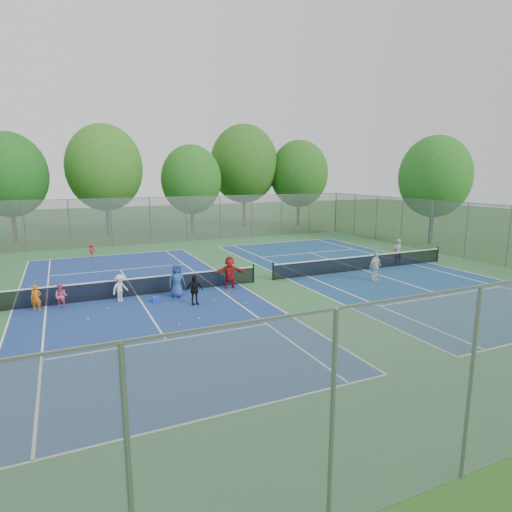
{
  "coord_description": "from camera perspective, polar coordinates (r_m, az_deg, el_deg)",
  "views": [
    {
      "loc": [
        -10.14,
        -21.22,
        6.05
      ],
      "look_at": [
        0.0,
        1.0,
        1.3
      ],
      "focal_mm": 30.0,
      "sensor_mm": 36.0,
      "label": 1
    }
  ],
  "objects": [
    {
      "name": "student_e",
      "position": [
        21.43,
        -10.51,
        -3.23
      ],
      "size": [
        0.88,
        0.63,
        1.7
      ],
      "primitive_type": "imported",
      "rotation": [
        0.0,
        0.0,
        0.11
      ],
      "color": "#284893",
      "rests_on": "ground"
    },
    {
      "name": "tennis_ball_9",
      "position": [
        18.1,
        0.37,
        -8.41
      ],
      "size": [
        0.07,
        0.07,
        0.07
      ],
      "primitive_type": "sphere",
      "color": "#B7C72E",
      "rests_on": "ground"
    },
    {
      "name": "fence_north",
      "position": [
        38.79,
        -9.27,
        4.87
      ],
      "size": [
        32.0,
        0.1,
        4.0
      ],
      "primitive_type": "cube",
      "color": "gray",
      "rests_on": "ground"
    },
    {
      "name": "tennis_ball_0",
      "position": [
        21.93,
        -3.67,
        -4.94
      ],
      "size": [
        0.07,
        0.07,
        0.07
      ],
      "primitive_type": "sphere",
      "color": "#D4EC37",
      "rests_on": "ground"
    },
    {
      "name": "tennis_ball_4",
      "position": [
        20.77,
        -5.67,
        -5.89
      ],
      "size": [
        0.07,
        0.07,
        0.07
      ],
      "primitive_type": "sphere",
      "color": "#E3EE37",
      "rests_on": "ground"
    },
    {
      "name": "court_right",
      "position": [
        27.94,
        14.06,
        -1.8
      ],
      "size": [
        10.97,
        23.77,
        0.01
      ],
      "primitive_type": "cube",
      "color": "navy",
      "rests_on": "court_pad"
    },
    {
      "name": "ground",
      "position": [
        24.28,
        0.98,
        -3.42
      ],
      "size": [
        120.0,
        120.0,
        0.0
      ],
      "primitive_type": "plane",
      "color": "#25571B",
      "rests_on": "ground"
    },
    {
      "name": "tree_nl",
      "position": [
        44.42,
        -19.56,
        11.02
      ],
      "size": [
        7.2,
        7.2,
        10.69
      ],
      "color": "#443326",
      "rests_on": "ground"
    },
    {
      "name": "student_f",
      "position": [
        22.67,
        -3.52,
        -2.23
      ],
      "size": [
        1.68,
        0.84,
        1.74
      ],
      "primitive_type": "imported",
      "rotation": [
        0.0,
        0.0,
        -0.21
      ],
      "color": "#AC181B",
      "rests_on": "ground"
    },
    {
      "name": "ball_hopper",
      "position": [
        22.7,
        -10.84,
        -3.91
      ],
      "size": [
        0.36,
        0.36,
        0.57
      ],
      "primitive_type": "cube",
      "rotation": [
        0.0,
        0.0,
        0.28
      ],
      "color": "#25892C",
      "rests_on": "ground"
    },
    {
      "name": "instructor",
      "position": [
        29.91,
        18.33,
        0.49
      ],
      "size": [
        0.65,
        0.43,
        1.76
      ],
      "primitive_type": "imported",
      "rotation": [
        0.0,
        0.0,
        3.13
      ],
      "color": "gray",
      "rests_on": "ground"
    },
    {
      "name": "tennis_ball_5",
      "position": [
        15.98,
        -18.71,
        -11.72
      ],
      "size": [
        0.07,
        0.07,
        0.07
      ],
      "primitive_type": "sphere",
      "color": "#B9D231",
      "rests_on": "ground"
    },
    {
      "name": "tennis_ball_7",
      "position": [
        20.15,
        -1.34,
        -6.37
      ],
      "size": [
        0.07,
        0.07,
        0.07
      ],
      "primitive_type": "sphere",
      "color": "yellow",
      "rests_on": "ground"
    },
    {
      "name": "tennis_ball_1",
      "position": [
        19.37,
        -21.49,
        -7.88
      ],
      "size": [
        0.07,
        0.07,
        0.07
      ],
      "primitive_type": "sphere",
      "color": "#DCEA36",
      "rests_on": "ground"
    },
    {
      "name": "tree_ne",
      "position": [
        50.0,
        5.76,
        10.86
      ],
      "size": [
        6.6,
        6.6,
        9.77
      ],
      "color": "#443326",
      "rests_on": "ground"
    },
    {
      "name": "tennis_ball_2",
      "position": [
        15.75,
        -21.18,
        -12.23
      ],
      "size": [
        0.07,
        0.07,
        0.07
      ],
      "primitive_type": "sphere",
      "color": "gold",
      "rests_on": "ground"
    },
    {
      "name": "fence_east",
      "position": [
        33.91,
        26.24,
        3.01
      ],
      "size": [
        0.1,
        32.0,
        4.0
      ],
      "primitive_type": "cube",
      "rotation": [
        0.0,
        0.0,
        1.57
      ],
      "color": "gray",
      "rests_on": "ground"
    },
    {
      "name": "tree_nw",
      "position": [
        43.39,
        -30.08,
        9.34
      ],
      "size": [
        6.4,
        6.4,
        9.58
      ],
      "color": "#443326",
      "rests_on": "ground"
    },
    {
      "name": "tree_nr",
      "position": [
        49.11,
        -1.63,
        12.16
      ],
      "size": [
        7.6,
        7.6,
        11.42
      ],
      "color": "#443326",
      "rests_on": "ground"
    },
    {
      "name": "tennis_ball_6",
      "position": [
        17.79,
        -10.2,
        -8.94
      ],
      "size": [
        0.07,
        0.07,
        0.07
      ],
      "primitive_type": "sphere",
      "color": "yellow",
      "rests_on": "ground"
    },
    {
      "name": "tree_side_e",
      "position": [
        39.88,
        22.76,
        9.72
      ],
      "size": [
        6.0,
        6.0,
        9.2
      ],
      "color": "#443326",
      "rests_on": "ground"
    },
    {
      "name": "ball_crate",
      "position": [
        20.96,
        -13.2,
        -5.67
      ],
      "size": [
        0.34,
        0.34,
        0.28
      ],
      "primitive_type": "cube",
      "rotation": [
        0.0,
        0.0,
        -0.06
      ],
      "color": "#1938BF",
      "rests_on": "ground"
    },
    {
      "name": "net_right",
      "position": [
        27.85,
        14.1,
        -0.92
      ],
      "size": [
        12.87,
        0.1,
        0.91
      ],
      "primitive_type": "cube",
      "color": "black",
      "rests_on": "ground"
    },
    {
      "name": "tennis_ball_3",
      "position": [
        20.52,
        -19.11,
        -6.67
      ],
      "size": [
        0.07,
        0.07,
        0.07
      ],
      "primitive_type": "sphere",
      "color": "#D2F438",
      "rests_on": "ground"
    },
    {
      "name": "child_far_baseline",
      "position": [
        33.22,
        -21.09,
        0.67
      ],
      "size": [
        0.76,
        0.6,
        1.03
      ],
      "primitive_type": "imported",
      "rotation": [
        0.0,
        0.0,
        3.52
      ],
      "color": "red",
      "rests_on": "ground"
    },
    {
      "name": "student_c",
      "position": [
        21.43,
        -17.66,
        -4.09
      ],
      "size": [
        0.99,
        0.87,
        1.32
      ],
      "primitive_type": "imported",
      "rotation": [
        0.0,
        0.0,
        0.56
      ],
      "color": "silver",
      "rests_on": "ground"
    },
    {
      "name": "student_a",
      "position": [
        21.37,
        -27.27,
        -5.02
      ],
      "size": [
        0.48,
        0.36,
        1.21
      ],
      "primitive_type": "imported",
      "rotation": [
        0.0,
        0.0,
        -0.18
      ],
      "color": "orange",
      "rests_on": "ground"
    },
    {
      "name": "tree_nc",
      "position": [
        43.94,
        -8.62,
        10.03
      ],
      "size": [
        6.0,
        6.0,
        8.85
      ],
      "color": "#443326",
      "rests_on": "ground"
    },
    {
      "name": "student_b",
      "position": [
        21.27,
        -24.55,
        -4.92
      ],
      "size": [
        0.68,
        0.61,
        1.16
      ],
      "primitive_type": "imported",
      "rotation": [
        0.0,
        0.0,
        -0.36
      ],
      "color": "#D95480",
      "rests_on": "ground"
    },
    {
      "name": "teen_court_b",
      "position": [
        25.12,
        15.63,
        -1.36
      ],
      "size": [
        1.07,
        0.66,
        1.7
      ],
      "primitive_type": "imported",
      "rotation": [
        0.0,
        0.0,
        0.27
      ],
      "color": "silver",
      "rests_on": "ground"
    },
    {
      "name": "student_d",
      "position": [
        20.11,
        -8.24,
        -4.52
      ],
      "size": [
        0.84,
        0.39,
        1.41
      ],
      "primitive_type": "imported",
      "rotation": [
        0.0,
        0.0,
        0.05
      ],
      "color": "black",
      "rests_on": "ground"
    },
    {
      "name": "tennis_ball_8",
      "position": [
        18.02,
        -0.66,
        -8.5
      ],
      "size": [
        0.07,
        0.07,
        0.07
      ],
      "primitive_type": "sphere",
      "color": "#CFD832",
      "rests_on": "ground"
    },
    {
      "name": "court_left",
      "position": [
        22.28,
        -15.56,
        -5.12
      ],
      "size": [
        10.97,
        23.77,
        0.01
      ],
      "primitive_type": "cube",
      "color": "navy",
      "rests_on": "court_pad"
    },
    {
      "name": "tennis_ball_10",
      "position": [
        18.29,
        -7.58,
        -8.29
      ],
      "size": [
        0.07,
        0.07,
        0.07
      ],
      "primitive_type": "sphere",
      "color": "#DCEE37",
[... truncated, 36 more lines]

